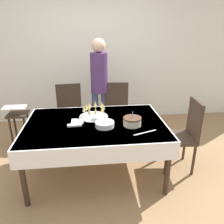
# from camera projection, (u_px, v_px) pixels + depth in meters

# --- Properties ---
(ground_plane) EXTENTS (12.00, 12.00, 0.00)m
(ground_plane) POSITION_uv_depth(u_px,v_px,m) (97.00, 171.00, 2.97)
(ground_plane) COLOR #93704C
(wall_back) EXTENTS (8.00, 0.05, 2.70)m
(wall_back) POSITION_uv_depth(u_px,v_px,m) (90.00, 53.00, 4.24)
(wall_back) COLOR silver
(wall_back) RESTS_ON ground_plane
(dining_table) EXTENTS (1.72, 1.17, 0.73)m
(dining_table) POSITION_uv_depth(u_px,v_px,m) (95.00, 130.00, 2.74)
(dining_table) COLOR white
(dining_table) RESTS_ON ground_plane
(dining_chair_far_left) EXTENTS (0.45, 0.45, 0.98)m
(dining_chair_far_left) POSITION_uv_depth(u_px,v_px,m) (70.00, 112.00, 3.57)
(dining_chair_far_left) COLOR #38281E
(dining_chair_far_left) RESTS_ON ground_plane
(dining_chair_far_right) EXTENTS (0.45, 0.45, 0.98)m
(dining_chair_far_right) POSITION_uv_depth(u_px,v_px,m) (116.00, 110.00, 3.65)
(dining_chair_far_right) COLOR #38281E
(dining_chair_far_right) RESTS_ON ground_plane
(dining_chair_right_end) EXTENTS (0.46, 0.46, 0.98)m
(dining_chair_right_end) POSITION_uv_depth(u_px,v_px,m) (185.00, 132.00, 2.89)
(dining_chair_right_end) COLOR #38281E
(dining_chair_right_end) RESTS_ON ground_plane
(birthday_cake) EXTENTS (0.22, 0.22, 0.18)m
(birthday_cake) POSITION_uv_depth(u_px,v_px,m) (132.00, 121.00, 2.62)
(birthday_cake) COLOR beige
(birthday_cake) RESTS_ON dining_table
(champagne_tray) EXTENTS (0.38, 0.38, 0.18)m
(champagne_tray) POSITION_uv_depth(u_px,v_px,m) (94.00, 111.00, 2.85)
(champagne_tray) COLOR silver
(champagne_tray) RESTS_ON dining_table
(plate_stack_main) EXTENTS (0.23, 0.23, 0.06)m
(plate_stack_main) POSITION_uv_depth(u_px,v_px,m) (105.00, 124.00, 2.59)
(plate_stack_main) COLOR white
(plate_stack_main) RESTS_ON dining_table
(plate_stack_dessert) EXTENTS (0.18, 0.18, 0.05)m
(plate_stack_dessert) POSITION_uv_depth(u_px,v_px,m) (100.00, 118.00, 2.78)
(plate_stack_dessert) COLOR white
(plate_stack_dessert) RESTS_ON dining_table
(cake_knife) EXTENTS (0.29, 0.12, 0.00)m
(cake_knife) POSITION_uv_depth(u_px,v_px,m) (145.00, 133.00, 2.45)
(cake_knife) COLOR silver
(cake_knife) RESTS_ON dining_table
(fork_pile) EXTENTS (0.17, 0.07, 0.02)m
(fork_pile) POSITION_uv_depth(u_px,v_px,m) (75.00, 125.00, 2.61)
(fork_pile) COLOR silver
(fork_pile) RESTS_ON dining_table
(napkin_pile) EXTENTS (0.15, 0.15, 0.01)m
(napkin_pile) POSITION_uv_depth(u_px,v_px,m) (77.00, 121.00, 2.73)
(napkin_pile) COLOR white
(napkin_pile) RESTS_ON dining_table
(person_standing) EXTENTS (0.28, 0.28, 1.68)m
(person_standing) POSITION_uv_depth(u_px,v_px,m) (99.00, 80.00, 3.59)
(person_standing) COLOR #3F4C72
(person_standing) RESTS_ON ground_plane
(high_chair) EXTENTS (0.33, 0.35, 0.71)m
(high_chair) POSITION_uv_depth(u_px,v_px,m) (18.00, 119.00, 3.45)
(high_chair) COLOR #38281E
(high_chair) RESTS_ON ground_plane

